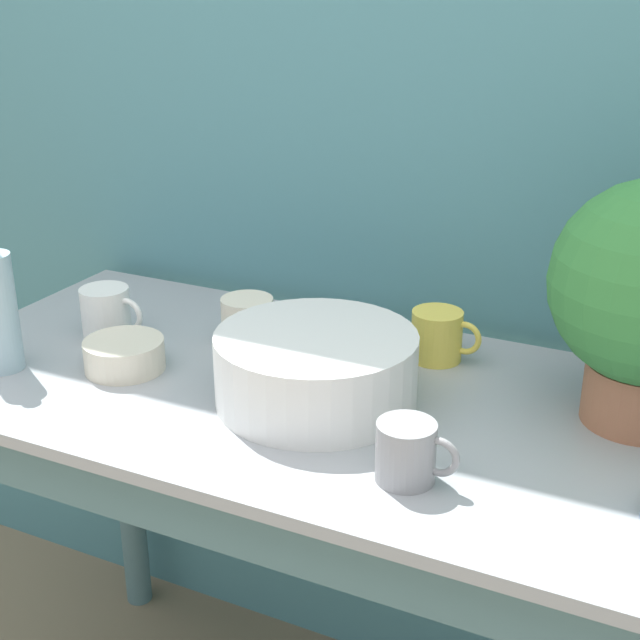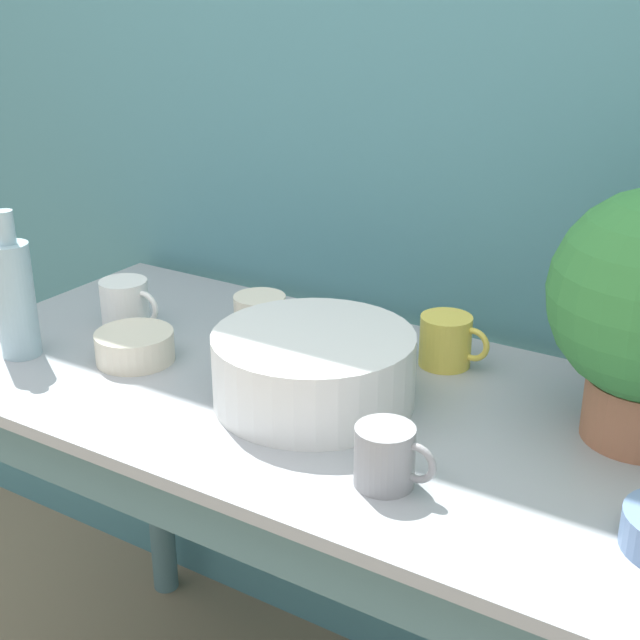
{
  "view_description": "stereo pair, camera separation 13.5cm",
  "coord_description": "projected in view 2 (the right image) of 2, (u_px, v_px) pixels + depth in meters",
  "views": [
    {
      "loc": [
        0.54,
        -0.8,
        1.46
      ],
      "look_at": [
        0.0,
        0.32,
        0.95
      ],
      "focal_mm": 50.0,
      "sensor_mm": 36.0,
      "label": 1
    },
    {
      "loc": [
        0.66,
        -0.74,
        1.46
      ],
      "look_at": [
        0.0,
        0.32,
        0.95
      ],
      "focal_mm": 50.0,
      "sensor_mm": 36.0,
      "label": 2
    }
  ],
  "objects": [
    {
      "name": "mug_grey",
      "position": [
        386.0,
        456.0,
        1.13
      ],
      "size": [
        0.11,
        0.08,
        0.08
      ],
      "color": "gray",
      "rests_on": "counter_table"
    },
    {
      "name": "bowl_wash_large",
      "position": [
        314.0,
        368.0,
        1.34
      ],
      "size": [
        0.31,
        0.31,
        0.11
      ],
      "color": "silver",
      "rests_on": "counter_table"
    },
    {
      "name": "mug_cream",
      "position": [
        261.0,
        318.0,
        1.56
      ],
      "size": [
        0.12,
        0.09,
        0.08
      ],
      "color": "beige",
      "rests_on": "counter_table"
    },
    {
      "name": "bottle_tall",
      "position": [
        15.0,
        297.0,
        1.48
      ],
      "size": [
        0.07,
        0.07,
        0.25
      ],
      "color": "#93B2BC",
      "rests_on": "counter_table"
    },
    {
      "name": "counter_table",
      "position": [
        312.0,
        489.0,
        1.44
      ],
      "size": [
        1.35,
        0.64,
        0.83
      ],
      "color": "slate",
      "rests_on": "ground_plane"
    },
    {
      "name": "bowl_small_cream",
      "position": [
        135.0,
        346.0,
        1.49
      ],
      "size": [
        0.13,
        0.13,
        0.05
      ],
      "color": "beige",
      "rests_on": "counter_table"
    },
    {
      "name": "mug_yellow",
      "position": [
        447.0,
        341.0,
        1.47
      ],
      "size": [
        0.12,
        0.09,
        0.09
      ],
      "color": "#E5CC4C",
      "rests_on": "counter_table"
    },
    {
      "name": "mug_white",
      "position": [
        126.0,
        305.0,
        1.61
      ],
      "size": [
        0.12,
        0.09,
        0.09
      ],
      "color": "white",
      "rests_on": "counter_table"
    },
    {
      "name": "wall_back",
      "position": [
        435.0,
        117.0,
        1.55
      ],
      "size": [
        6.0,
        0.05,
        2.4
      ],
      "color": "teal",
      "rests_on": "ground_plane"
    }
  ]
}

